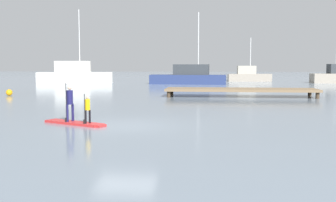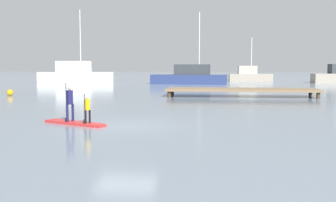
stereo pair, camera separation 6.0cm
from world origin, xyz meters
TOP-DOWN VIEW (x-y plane):
  - ground_plane at (0.00, 0.00)m, footprint 240.00×240.00m
  - paddleboard_near at (-2.19, 0.22)m, footprint 2.99×1.87m
  - paddler_adult at (-2.46, 0.34)m, footprint 0.36×0.45m
  - paddler_child_solo at (-1.55, -0.12)m, footprint 0.27×0.37m
  - fishing_boat_white_large at (-14.60, 36.64)m, footprint 10.14×4.61m
  - motor_boat_small_navy at (0.68, 35.41)m, footprint 9.68×3.12m
  - trawler_grey_distant at (8.94, 44.36)m, footprint 6.33×1.99m
  - floating_dock at (5.75, 15.70)m, footprint 11.57×2.98m
  - mooring_buoy_mid at (-12.59, 14.78)m, footprint 0.51×0.51m

SIDE VIEW (x-z plane):
  - ground_plane at x=0.00m, z-range 0.00..0.00m
  - paddleboard_near at x=-2.19m, z-range 0.00..0.10m
  - mooring_buoy_mid at x=-12.59m, z-range 0.00..0.51m
  - floating_dock at x=5.75m, z-range 0.22..0.85m
  - paddler_child_solo at x=-1.55m, z-range 0.13..1.35m
  - trawler_grey_distant at x=8.94m, z-range -2.30..4.03m
  - motor_boat_small_navy at x=0.68m, z-range -3.52..5.43m
  - paddler_adult at x=-2.46m, z-range 0.15..1.78m
  - fishing_boat_white_large at x=-14.60m, z-range -3.75..5.93m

